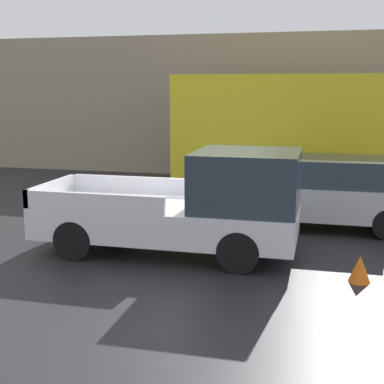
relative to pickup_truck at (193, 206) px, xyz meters
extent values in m
plane|color=#232326|center=(0.19, 0.52, -0.94)|extent=(60.00, 60.00, 0.00)
cube|color=gray|center=(0.19, 9.48, 1.59)|extent=(28.00, 0.15, 5.07)
cube|color=silver|center=(-0.51, 0.00, -0.30)|extent=(5.01, 2.05, 0.62)
cube|color=#28333D|center=(1.04, 0.00, 0.55)|extent=(1.90, 1.92, 1.07)
cube|color=silver|center=(-1.64, 0.97, 0.18)|extent=(2.75, 0.10, 0.34)
cube|color=silver|center=(-1.64, -0.97, 0.18)|extent=(2.75, 0.10, 0.34)
cube|color=silver|center=(-2.97, 0.00, 0.18)|extent=(0.10, 2.05, 0.34)
cylinder|color=black|center=(1.04, 0.91, -0.57)|extent=(0.75, 0.26, 0.75)
cylinder|color=black|center=(1.04, -0.91, -0.57)|extent=(0.75, 0.26, 0.75)
cylinder|color=black|center=(-2.07, 0.91, -0.57)|extent=(0.75, 0.26, 0.75)
cylinder|color=black|center=(-2.07, -0.91, -0.57)|extent=(0.75, 0.26, 0.75)
cube|color=#B7BABF|center=(2.36, 2.78, -0.29)|extent=(4.64, 1.98, 0.72)
cube|color=#28333D|center=(2.50, 2.78, 0.37)|extent=(2.55, 1.74, 0.60)
cylinder|color=black|center=(3.80, 3.67, -0.60)|extent=(0.68, 0.22, 0.68)
cylinder|color=black|center=(0.92, 3.67, -0.60)|extent=(0.68, 0.22, 0.68)
cylinder|color=black|center=(0.92, 1.89, -0.60)|extent=(0.68, 0.22, 0.68)
cube|color=gold|center=(1.21, 6.42, 1.05)|extent=(6.33, 2.52, 3.13)
cylinder|color=black|center=(-0.08, 7.55, -0.49)|extent=(0.91, 0.30, 0.91)
cylinder|color=black|center=(-0.08, 5.30, -0.49)|extent=(0.91, 0.30, 0.91)
cone|color=orange|center=(3.07, -0.89, -0.72)|extent=(0.36, 0.36, 0.45)
camera|label=1|loc=(2.39, -9.74, 2.21)|focal=50.00mm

